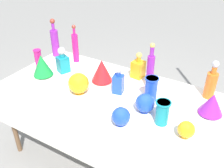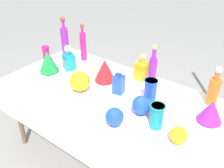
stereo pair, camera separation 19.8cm
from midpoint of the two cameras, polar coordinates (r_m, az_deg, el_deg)
ground_plane at (r=2.54m, az=2.33°, el=-16.81°), size 40.00×40.00×0.00m
display_table at (r=2.04m, az=2.19°, el=-4.27°), size 1.93×0.95×0.76m
tall_bottle_0 at (r=2.53m, az=-4.38°, el=8.80°), size 0.06×0.06×0.38m
tall_bottle_1 at (r=2.04m, az=24.89°, el=-1.16°), size 0.08×0.08×0.32m
tall_bottle_2 at (r=2.06m, az=11.96°, el=2.74°), size 0.06×0.06×0.40m
tall_bottle_3 at (r=2.70m, az=-8.69°, el=10.11°), size 0.08×0.08×0.40m
square_decanter_0 at (r=2.00m, az=4.39°, el=0.43°), size 0.09×0.09×0.24m
square_decanter_1 at (r=2.23m, az=9.43°, el=3.24°), size 0.11×0.11×0.24m
square_decanter_2 at (r=2.38m, az=-7.52°, el=5.63°), size 0.13×0.13×0.25m
slender_vase_0 at (r=1.92m, az=11.71°, el=-1.62°), size 0.11×0.11×0.20m
slender_vase_1 at (r=1.71m, az=13.53°, el=-7.11°), size 0.11×0.11×0.18m
slender_vase_2 at (r=2.52m, az=-12.62°, el=6.49°), size 0.07×0.07×0.19m
fluted_vase_0 at (r=1.88m, az=24.60°, el=-5.73°), size 0.17×0.17×0.17m
fluted_vase_1 at (r=2.16m, az=0.95°, el=3.16°), size 0.18×0.18×0.21m
fluted_vase_2 at (r=2.36m, az=-12.08°, el=4.98°), size 0.18×0.18×0.20m
round_bowl_0 at (r=2.03m, az=-4.68°, el=0.52°), size 0.17×0.17×0.18m
round_bowl_1 at (r=1.69m, az=3.93°, el=-7.63°), size 0.13×0.13×0.14m
round_bowl_2 at (r=1.65m, az=18.40°, el=-11.20°), size 0.11×0.11×0.12m
round_bowl_3 at (r=1.81m, az=9.92°, el=-4.91°), size 0.14×0.14×0.15m
price_tag_left at (r=2.11m, az=-15.06°, el=-1.72°), size 0.06×0.02×0.04m
price_tag_center at (r=1.79m, az=-6.02°, el=-7.52°), size 0.05×0.02×0.03m
price_tag_right at (r=1.99m, az=-11.65°, el=-3.53°), size 0.05×0.02×0.03m
cardboard_box_behind_left at (r=2.93m, az=17.00°, el=-6.42°), size 0.55×0.44×0.40m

